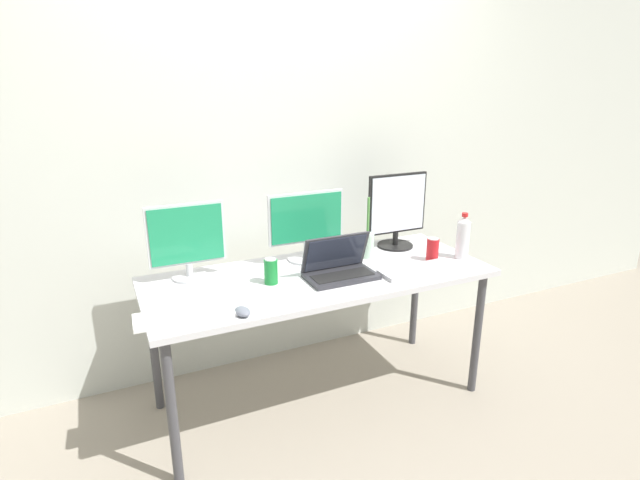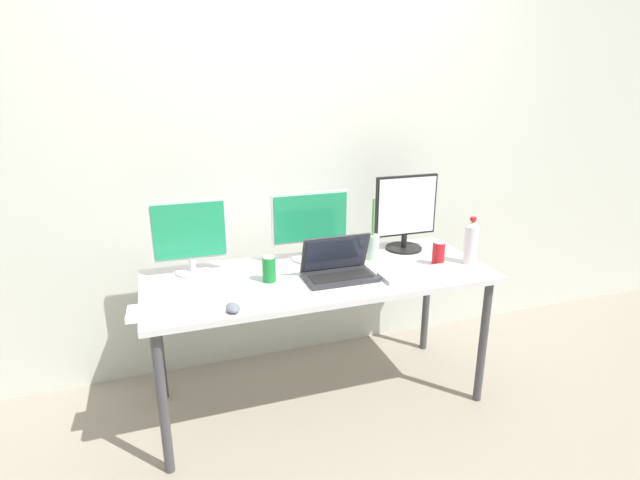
{
  "view_description": "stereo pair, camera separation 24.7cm",
  "coord_description": "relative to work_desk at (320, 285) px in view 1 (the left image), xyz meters",
  "views": [
    {
      "loc": [
        -0.99,
        -2.14,
        1.69
      ],
      "look_at": [
        0.0,
        0.0,
        0.92
      ],
      "focal_mm": 28.0,
      "sensor_mm": 36.0,
      "label": 1
    },
    {
      "loc": [
        -0.76,
        -2.23,
        1.69
      ],
      "look_at": [
        0.0,
        0.0,
        0.92
      ],
      "focal_mm": 28.0,
      "sensor_mm": 36.0,
      "label": 2
    }
  ],
  "objects": [
    {
      "name": "ground_plane",
      "position": [
        0.0,
        0.0,
        -0.68
      ],
      "size": [
        16.0,
        16.0,
        0.0
      ],
      "primitive_type": "plane",
      "color": "gray"
    },
    {
      "name": "wall_back",
      "position": [
        0.0,
        0.59,
        0.62
      ],
      "size": [
        7.0,
        0.08,
        2.6
      ],
      "primitive_type": "cube",
      "color": "silver",
      "rests_on": "ground"
    },
    {
      "name": "work_desk",
      "position": [
        0.0,
        0.0,
        0.0
      ],
      "size": [
        1.75,
        0.7,
        0.74
      ],
      "color": "#424247",
      "rests_on": "ground"
    },
    {
      "name": "monitor_left",
      "position": [
        -0.61,
        0.22,
        0.26
      ],
      "size": [
        0.37,
        0.17,
        0.38
      ],
      "color": "silver",
      "rests_on": "work_desk"
    },
    {
      "name": "monitor_center",
      "position": [
        0.02,
        0.22,
        0.26
      ],
      "size": [
        0.43,
        0.21,
        0.38
      ],
      "color": "silver",
      "rests_on": "work_desk"
    },
    {
      "name": "monitor_right",
      "position": [
        0.58,
        0.2,
        0.28
      ],
      "size": [
        0.37,
        0.21,
        0.43
      ],
      "color": "black",
      "rests_on": "work_desk"
    },
    {
      "name": "laptop_silver",
      "position": [
        0.07,
        -0.07,
        0.11
      ],
      "size": [
        0.35,
        0.21,
        0.21
      ],
      "color": "#2D2D33",
      "rests_on": "work_desk"
    },
    {
      "name": "keyboard_main",
      "position": [
        0.47,
        -0.18,
        0.07
      ],
      "size": [
        0.42,
        0.15,
        0.02
      ],
      "primitive_type": "cube",
      "rotation": [
        0.0,
        0.0,
        0.02
      ],
      "color": "#B2B2B7",
      "rests_on": "work_desk"
    },
    {
      "name": "keyboard_aux",
      "position": [
        -0.71,
        -0.21,
        0.07
      ],
      "size": [
        0.42,
        0.17,
        0.02
      ],
      "primitive_type": "cube",
      "rotation": [
        0.0,
        0.0,
        -0.05
      ],
      "color": "white",
      "rests_on": "work_desk"
    },
    {
      "name": "mouse_by_keyboard",
      "position": [
        -0.49,
        -0.28,
        0.08
      ],
      "size": [
        0.07,
        0.1,
        0.03
      ],
      "primitive_type": "ellipsoid",
      "rotation": [
        0.0,
        0.0,
        0.11
      ],
      "color": "slate",
      "rests_on": "work_desk"
    },
    {
      "name": "water_bottle",
      "position": [
        0.81,
        -0.11,
        0.18
      ],
      "size": [
        0.07,
        0.07,
        0.26
      ],
      "color": "silver",
      "rests_on": "work_desk"
    },
    {
      "name": "soda_can_near_keyboard",
      "position": [
        0.64,
        -0.08,
        0.13
      ],
      "size": [
        0.07,
        0.07,
        0.13
      ],
      "color": "red",
      "rests_on": "work_desk"
    },
    {
      "name": "soda_can_by_laptop",
      "position": [
        -0.27,
        -0.01,
        0.13
      ],
      "size": [
        0.07,
        0.07,
        0.13
      ],
      "color": "#197F33",
      "rests_on": "work_desk"
    },
    {
      "name": "bamboo_vase",
      "position": [
        0.34,
        0.12,
        0.14
      ],
      "size": [
        0.07,
        0.07,
        0.34
      ],
      "color": "#B2D1B7",
      "rests_on": "work_desk"
    }
  ]
}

